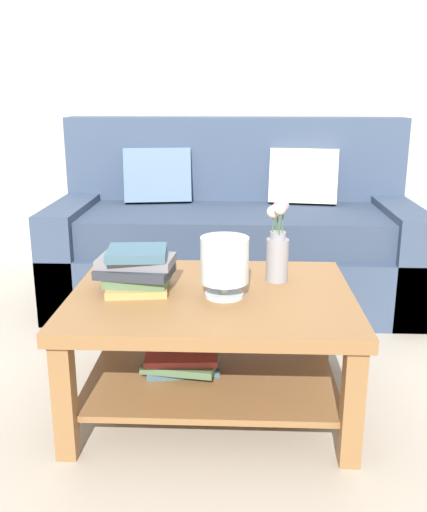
# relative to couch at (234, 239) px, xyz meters

# --- Properties ---
(ground_plane) EXTENTS (10.00, 10.00, 0.00)m
(ground_plane) POSITION_rel_couch_xyz_m (-0.08, -0.98, -0.36)
(ground_plane) COLOR #ADA393
(back_wall) EXTENTS (6.40, 0.12, 2.70)m
(back_wall) POSITION_rel_couch_xyz_m (-0.08, 0.67, 0.99)
(back_wall) COLOR #BCB7B2
(back_wall) RESTS_ON ground
(couch) EXTENTS (2.07, 0.90, 1.06)m
(couch) POSITION_rel_couch_xyz_m (0.00, 0.00, 0.00)
(couch) COLOR #384760
(couch) RESTS_ON ground
(coffee_table) EXTENTS (1.07, 0.84, 0.48)m
(coffee_table) POSITION_rel_couch_xyz_m (-0.08, -1.25, -0.02)
(coffee_table) COLOR olive
(coffee_table) RESTS_ON ground
(book_stack_main) EXTENTS (0.30, 0.24, 0.16)m
(book_stack_main) POSITION_rel_couch_xyz_m (-0.36, -1.24, 0.20)
(book_stack_main) COLOR tan
(book_stack_main) RESTS_ON coffee_table
(glass_hurricane_vase) EXTENTS (0.18, 0.18, 0.23)m
(glass_hurricane_vase) POSITION_rel_couch_xyz_m (-0.02, -1.29, 0.25)
(glass_hurricane_vase) COLOR silver
(glass_hurricane_vase) RESTS_ON coffee_table
(flower_pitcher) EXTENTS (0.09, 0.11, 0.33)m
(flower_pitcher) POSITION_rel_couch_xyz_m (0.18, -1.10, 0.25)
(flower_pitcher) COLOR gray
(flower_pitcher) RESTS_ON coffee_table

